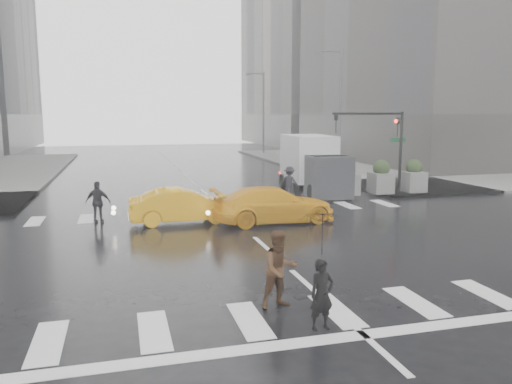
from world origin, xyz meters
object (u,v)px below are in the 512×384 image
object	(u,v)px
traffic_signal_pole	(384,136)
box_truck	(313,163)
pedestrian_brown	(280,269)
taxi_mid	(183,206)

from	to	relation	value
traffic_signal_pole	box_truck	distance (m)	4.07
pedestrian_brown	traffic_signal_pole	bearing A→B (deg)	42.50
taxi_mid	box_truck	distance (m)	9.98
taxi_mid	box_truck	size ratio (longest dim) A/B	0.71
pedestrian_brown	box_truck	bearing A→B (deg)	55.30
pedestrian_brown	taxi_mid	bearing A→B (deg)	85.49
traffic_signal_pole	box_truck	size ratio (longest dim) A/B	0.75
taxi_mid	box_truck	bearing A→B (deg)	-54.36
taxi_mid	box_truck	world-z (taller)	box_truck
traffic_signal_pole	box_truck	xyz separation A→B (m)	(-3.18, 2.05, -1.51)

